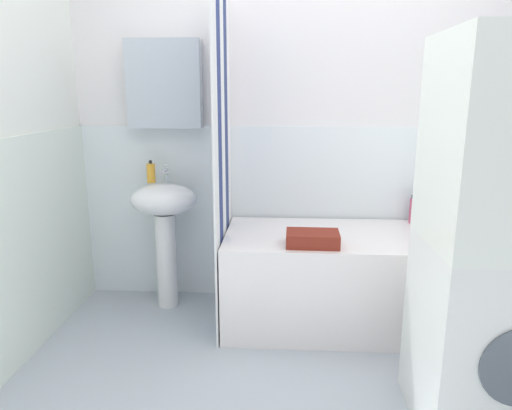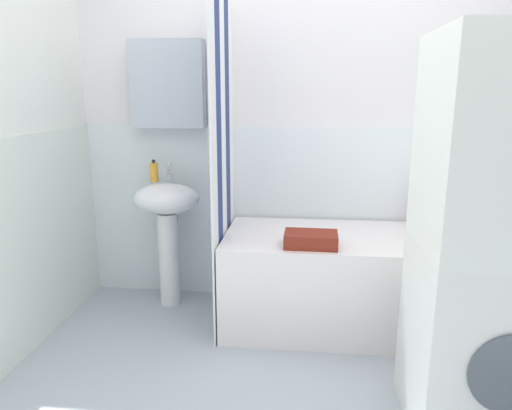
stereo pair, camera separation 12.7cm
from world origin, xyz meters
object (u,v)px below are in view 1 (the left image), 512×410
body_wash_bottle (413,210)px  washer_dryer_stack (501,246)px  towel_folded (313,239)px  soap_dispenser (151,173)px  conditioner_bottle (442,208)px  sink (165,218)px  bathtub (346,279)px  shampoo_bottle (424,206)px

body_wash_bottle → washer_dryer_stack: (0.02, -1.20, 0.15)m
body_wash_bottle → towel_folded: size_ratio=0.63×
soap_dispenser → conditioner_bottle: (1.91, 0.06, -0.22)m
soap_dispenser → towel_folded: bearing=-23.7°
body_wash_bottle → washer_dryer_stack: size_ratio=0.11×
conditioner_bottle → towel_folded: bearing=-149.2°
washer_dryer_stack → body_wash_bottle: bearing=91.0°
sink → bathtub: 1.23m
soap_dispenser → bathtub: 1.43m
bathtub → towel_folded: (-0.23, -0.23, 0.33)m
soap_dispenser → bathtub: bearing=-10.3°
soap_dispenser → towel_folded: size_ratio=0.51×
bathtub → body_wash_bottle: (0.46, 0.28, 0.38)m
conditioner_bottle → washer_dryer_stack: bearing=-97.7°
bathtub → shampoo_bottle: size_ratio=6.14×
towel_folded → conditioner_bottle: bearing=30.8°
washer_dryer_stack → shampoo_bottle: bearing=87.8°
sink → towel_folded: size_ratio=2.84×
sink → washer_dryer_stack: bearing=-33.4°
sink → body_wash_bottle: size_ratio=4.48×
conditioner_bottle → body_wash_bottle: size_ratio=1.17×
shampoo_bottle → washer_dryer_stack: 1.22m
sink → towel_folded: (0.95, -0.40, 0.00)m
soap_dispenser → body_wash_bottle: 1.74m
bathtub → towel_folded: towel_folded is taller
soap_dispenser → bathtub: (1.27, -0.23, -0.62)m
sink → conditioner_bottle: (1.82, 0.12, 0.07)m
conditioner_bottle → washer_dryer_stack: 1.23m
conditioner_bottle → body_wash_bottle: (-0.19, -0.01, -0.02)m
body_wash_bottle → washer_dryer_stack: bearing=-89.0°
soap_dispenser → conditioner_bottle: bearing=1.9°
sink → body_wash_bottle: (1.63, 0.11, 0.05)m
body_wash_bottle → towel_folded: 0.86m
body_wash_bottle → towel_folded: (-0.69, -0.51, -0.05)m
sink → bathtub: size_ratio=0.56×
bathtub → shampoo_bottle: (0.53, 0.30, 0.41)m
bathtub → sink: bearing=171.6°
conditioner_bottle → shampoo_bottle: shampoo_bottle is taller
shampoo_bottle → towel_folded: shampoo_bottle is taller
shampoo_bottle → body_wash_bottle: 0.07m
soap_dispenser → shampoo_bottle: soap_dispenser is taller
sink → towel_folded: bearing=-22.9°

